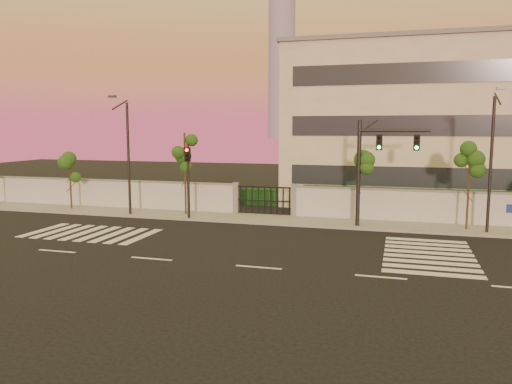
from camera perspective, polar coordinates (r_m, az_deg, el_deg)
ground at (r=21.25m, az=0.31°, el=-8.62°), size 120.00×120.00×0.00m
sidewalk at (r=31.20m, az=5.58°, el=-3.36°), size 60.00×3.00×0.15m
perimeter_wall at (r=32.48m, az=6.27°, el=-1.17°), size 60.00×0.36×2.20m
hedge_row at (r=35.04m, az=8.74°, el=-1.00°), size 41.00×4.25×1.80m
institutional_building at (r=41.79m, az=21.02°, el=7.27°), size 24.40×12.40×12.25m
distant_skyscraper at (r=312.94m, az=2.97°, el=17.63°), size 16.00×16.00×118.00m
road_markings at (r=25.16m, az=-0.83°, el=-6.07°), size 57.00×7.62×0.02m
street_tree_b at (r=37.52m, az=-20.46°, el=2.40°), size 1.52×1.21×3.96m
street_tree_c at (r=33.31m, az=-8.09°, el=4.21°), size 1.54×1.23×5.54m
street_tree_d at (r=30.13m, az=11.72°, el=2.05°), size 1.50×1.20×4.27m
street_tree_e at (r=30.27m, az=23.26°, el=2.63°), size 1.48×1.18×5.00m
traffic_signal_main at (r=29.44m, az=13.22°, el=3.52°), size 3.99×0.40×6.30m
traffic_signal_secondary at (r=31.73m, az=-7.78°, el=2.25°), size 0.38×0.35×4.84m
streetlight_west at (r=33.74m, az=-14.52°, el=4.36°), size 0.47×1.89×7.84m
streetlight_east at (r=29.65m, az=25.34°, el=3.57°), size 0.47×1.90×7.88m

